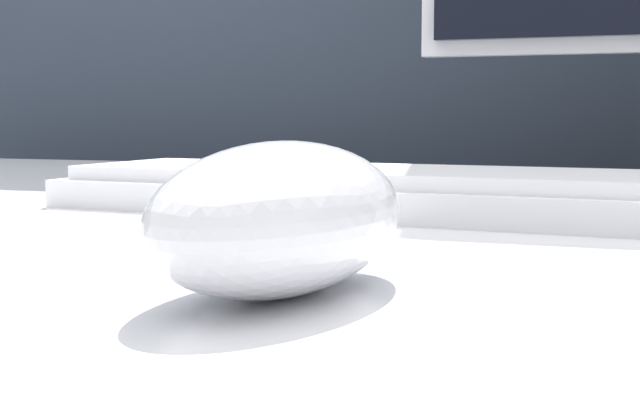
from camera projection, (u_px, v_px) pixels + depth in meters
The scene contains 3 objects.
partition_panel at pixel (549, 174), 1.00m from camera, with size 5.00×0.03×1.46m.
computer_mouse_near at pixel (283, 218), 0.26m from camera, with size 0.07×0.12×0.05m.
keyboard at pixel (376, 191), 0.49m from camera, with size 0.37×0.14×0.02m.
Camera 1 is at (0.09, -0.42, 0.80)m, focal length 50.00 mm.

